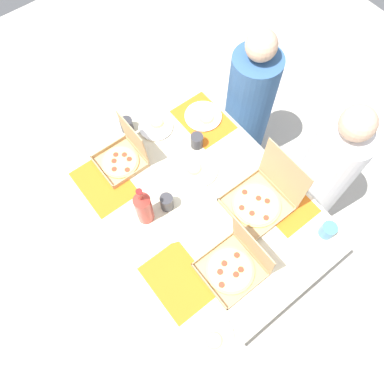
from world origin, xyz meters
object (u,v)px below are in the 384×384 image
at_px(condiment_bowl, 289,279).
at_px(cup_spare, 127,125).
at_px(plate_near_right, 198,170).
at_px(plate_near_left, 203,117).
at_px(diner_left_seat, 248,107).
at_px(pizza_box_center, 235,265).
at_px(soda_bottle, 144,207).
at_px(cup_clear_left, 167,202).
at_px(pizza_box_corner_left, 262,198).
at_px(plate_middle, 212,336).
at_px(cup_clear_right, 197,141).
at_px(cup_dark, 328,230).
at_px(pizza_box_corner_right, 123,157).
at_px(plate_far_right, 156,126).
at_px(diner_right_seat, 323,177).

bearing_deg(condiment_bowl, cup_spare, -174.22).
bearing_deg(plate_near_right, plate_near_left, 136.67).
bearing_deg(diner_left_seat, condiment_bowl, -33.62).
relative_size(pizza_box_center, soda_bottle, 0.99).
bearing_deg(cup_clear_left, condiment_bowl, 19.02).
relative_size(pizza_box_corner_left, pizza_box_center, 1.08).
bearing_deg(plate_middle, cup_clear_right, 145.78).
bearing_deg(cup_dark, diner_left_seat, 159.97).
bearing_deg(plate_middle, pizza_box_corner_right, 169.28).
xyz_separation_m(pizza_box_center, plate_near_left, (-0.84, 0.47, -0.04)).
xyz_separation_m(plate_near_right, plate_far_right, (-0.40, -0.02, 0.00)).
xyz_separation_m(cup_dark, condiment_bowl, (0.06, -0.33, -0.03)).
bearing_deg(plate_far_right, soda_bottle, -40.70).
height_order(soda_bottle, condiment_bowl, soda_bottle).
relative_size(pizza_box_corner_left, diner_right_seat, 0.29).
bearing_deg(plate_near_right, diner_left_seat, 111.77).
relative_size(plate_middle, cup_clear_right, 2.19).
xyz_separation_m(pizza_box_corner_left, plate_near_right, (-0.37, -0.15, -0.04)).
bearing_deg(diner_right_seat, cup_spare, -138.59).
xyz_separation_m(cup_dark, cup_clear_right, (-0.86, -0.20, 0.00)).
distance_m(plate_near_right, plate_middle, 0.90).
height_order(pizza_box_center, cup_clear_right, pizza_box_center).
xyz_separation_m(pizza_box_corner_right, plate_near_left, (0.04, 0.56, -0.04)).
distance_m(plate_middle, diner_right_seat, 1.22).
xyz_separation_m(plate_far_right, plate_middle, (1.15, -0.49, -0.00)).
bearing_deg(pizza_box_corner_left, plate_near_left, 170.52).
distance_m(cup_spare, cup_dark, 1.30).
bearing_deg(pizza_box_center, condiment_bowl, 38.69).
xyz_separation_m(pizza_box_corner_right, plate_near_right, (0.32, 0.30, -0.04)).
xyz_separation_m(pizza_box_corner_left, plate_near_left, (-0.65, 0.11, -0.04)).
bearing_deg(soda_bottle, pizza_box_center, 21.14).
bearing_deg(cup_clear_left, cup_dark, 41.76).
distance_m(cup_clear_left, diner_right_seat, 1.03).
height_order(soda_bottle, diner_left_seat, diner_left_seat).
bearing_deg(condiment_bowl, plate_middle, -93.39).
bearing_deg(cup_spare, pizza_box_corner_right, -39.38).
bearing_deg(plate_near_right, plate_far_right, -177.72).
xyz_separation_m(pizza_box_corner_right, condiment_bowl, (1.10, 0.27, -0.03)).
distance_m(plate_far_right, cup_dark, 1.16).
height_order(plate_near_left, diner_right_seat, diner_right_seat).
height_order(plate_far_right, cup_spare, cup_spare).
relative_size(pizza_box_corner_left, plate_near_left, 1.50).
relative_size(pizza_box_center, plate_near_left, 1.38).
bearing_deg(diner_left_seat, diner_right_seat, 0.00).
height_order(cup_clear_left, diner_left_seat, diner_left_seat).
bearing_deg(cup_clear_right, pizza_box_corner_left, 5.67).
xyz_separation_m(plate_near_right, cup_clear_left, (0.07, -0.28, 0.04)).
bearing_deg(plate_near_left, cup_dark, 2.38).
distance_m(plate_near_left, cup_clear_left, 0.64).
height_order(plate_middle, cup_clear_left, cup_clear_left).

